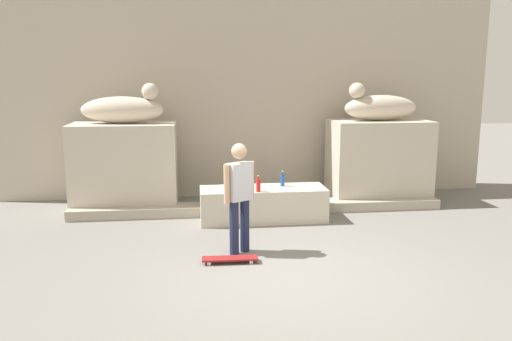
{
  "coord_description": "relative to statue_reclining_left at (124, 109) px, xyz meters",
  "views": [
    {
      "loc": [
        -1.28,
        -6.49,
        2.66
      ],
      "look_at": [
        -0.24,
        1.77,
        1.1
      ],
      "focal_mm": 36.1,
      "sensor_mm": 36.0,
      "label": 1
    }
  ],
  "objects": [
    {
      "name": "skater",
      "position": [
        1.97,
        -2.83,
        -1.08
      ],
      "size": [
        0.47,
        0.36,
        1.67
      ],
      "rotation": [
        0.0,
        0.0,
        3.69
      ],
      "color": "#1E233F",
      "rests_on": "ground_plane"
    },
    {
      "name": "stair_step",
      "position": [
        2.57,
        -0.58,
        -1.91
      ],
      "size": [
        7.23,
        0.5,
        0.19
      ],
      "primitive_type": "cube",
      "color": "#A9A08F",
      "rests_on": "ground_plane"
    },
    {
      "name": "ground_plane",
      "position": [
        2.57,
        -3.75,
        -2.01
      ],
      "size": [
        40.0,
        40.0,
        0.0
      ],
      "primitive_type": "plane",
      "color": "slate"
    },
    {
      "name": "pedestal_right",
      "position": [
        5.17,
        0.0,
        -1.14
      ],
      "size": [
        2.02,
        1.14,
        1.72
      ],
      "primitive_type": "cube",
      "color": "beige",
      "rests_on": "ground_plane"
    },
    {
      "name": "facade_wall",
      "position": [
        2.57,
        1.24,
        1.35
      ],
      "size": [
        10.8,
        0.6,
        6.72
      ],
      "primitive_type": "cube",
      "color": "#BBAF9D",
      "rests_on": "ground_plane"
    },
    {
      "name": "bottle_orange",
      "position": [
        2.33,
        -1.09,
        -1.28
      ],
      "size": [
        0.06,
        0.06,
        0.29
      ],
      "color": "orange",
      "rests_on": "ledge_block"
    },
    {
      "name": "ledge_block",
      "position": [
        2.57,
        -1.12,
        -1.7
      ],
      "size": [
        2.3,
        0.8,
        0.61
      ],
      "primitive_type": "cube",
      "color": "beige",
      "rests_on": "ground_plane"
    },
    {
      "name": "bottle_blue",
      "position": [
        2.95,
        -1.0,
        -1.28
      ],
      "size": [
        0.08,
        0.08,
        0.28
      ],
      "color": "#194C99",
      "rests_on": "ledge_block"
    },
    {
      "name": "statue_reclining_right",
      "position": [
        5.14,
        -0.0,
        0.0
      ],
      "size": [
        1.66,
        0.77,
        0.78
      ],
      "rotation": [
        0.0,
        0.0,
        3.28
      ],
      "color": "beige",
      "rests_on": "pedestal_right"
    },
    {
      "name": "pedestal_left",
      "position": [
        -0.04,
        0.0,
        -1.14
      ],
      "size": [
        2.02,
        1.14,
        1.72
      ],
      "primitive_type": "cube",
      "color": "beige",
      "rests_on": "ground_plane"
    },
    {
      "name": "statue_reclining_left",
      "position": [
        0.0,
        0.0,
        0.0
      ],
      "size": [
        1.65,
        0.73,
        0.78
      ],
      "rotation": [
        0.0,
        0.0,
        -0.11
      ],
      "color": "beige",
      "rests_on": "pedestal_left"
    },
    {
      "name": "bottle_red",
      "position": [
        2.44,
        -1.42,
        -1.27
      ],
      "size": [
        0.08,
        0.08,
        0.29
      ],
      "color": "red",
      "rests_on": "ledge_block"
    },
    {
      "name": "skateboard",
      "position": [
        1.79,
        -3.25,
        -1.94
      ],
      "size": [
        0.81,
        0.22,
        0.08
      ],
      "rotation": [
        0.0,
        0.0,
        3.11
      ],
      "color": "maroon",
      "rests_on": "ground_plane"
    }
  ]
}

